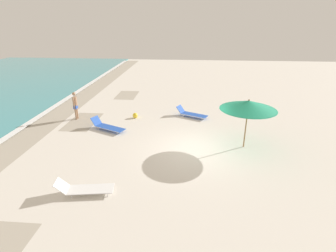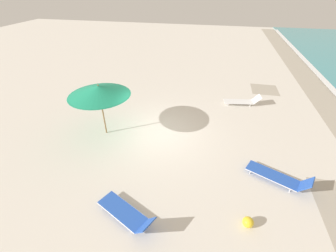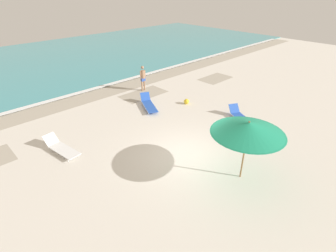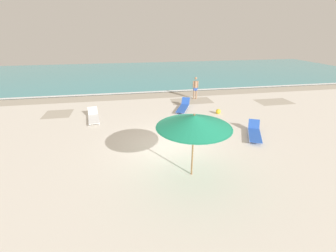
# 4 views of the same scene
# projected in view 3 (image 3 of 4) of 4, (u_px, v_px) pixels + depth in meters

# --- Properties ---
(ground_plane) EXTENTS (60.00, 60.00, 0.16)m
(ground_plane) POSITION_uv_depth(u_px,v_px,m) (187.00, 157.00, 11.67)
(ground_plane) COLOR silver
(ocean_water) EXTENTS (60.00, 20.09, 0.07)m
(ocean_water) POSITION_uv_depth(u_px,v_px,m) (28.00, 64.00, 24.29)
(ocean_water) COLOR teal
(ocean_water) RESTS_ON ground_plane
(beach_umbrella) EXTENTS (2.69, 2.69, 2.48)m
(beach_umbrella) POSITION_uv_depth(u_px,v_px,m) (248.00, 128.00, 9.31)
(beach_umbrella) COLOR olive
(beach_umbrella) RESTS_ON ground_plane
(sun_lounger_under_umbrella) EXTENTS (0.91, 2.13, 0.57)m
(sun_lounger_under_umbrella) POSITION_uv_depth(u_px,v_px,m) (61.00, 148.00, 11.77)
(sun_lounger_under_umbrella) COLOR white
(sun_lounger_under_umbrella) RESTS_ON ground_plane
(sun_lounger_beside_umbrella) EXTENTS (1.47, 2.20, 0.63)m
(sun_lounger_beside_umbrella) POSITION_uv_depth(u_px,v_px,m) (149.00, 104.00, 15.93)
(sun_lounger_beside_umbrella) COLOR blue
(sun_lounger_beside_umbrella) RESTS_ON ground_plane
(sun_lounger_near_water_left) EXTENTS (1.45, 2.12, 0.61)m
(sun_lounger_near_water_left) POSITION_uv_depth(u_px,v_px,m) (241.00, 117.00, 14.44)
(sun_lounger_near_water_left) COLOR blue
(sun_lounger_near_water_left) RESTS_ON ground_plane
(beachgoer_wading_adult) EXTENTS (0.45, 0.27, 1.76)m
(beachgoer_wading_adult) POSITION_uv_depth(u_px,v_px,m) (143.00, 77.00, 18.09)
(beachgoer_wading_adult) COLOR #A37A5B
(beachgoer_wading_adult) RESTS_ON ground_plane
(beach_ball) EXTENTS (0.33, 0.33, 0.33)m
(beach_ball) POSITION_uv_depth(u_px,v_px,m) (186.00, 101.00, 16.45)
(beach_ball) COLOR yellow
(beach_ball) RESTS_ON ground_plane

